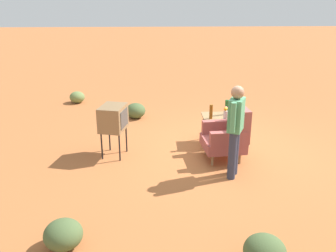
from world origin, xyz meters
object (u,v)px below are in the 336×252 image
object	(u,v)px
armchair	(228,135)
side_table	(216,120)
tv_on_stand	(113,118)
bottle_tall_amber	(211,112)
flower_vase	(226,112)
person_standing	(235,126)
bottle_wine_green	(227,107)

from	to	relation	value
armchair	side_table	size ratio (longest dim) A/B	1.71
tv_on_stand	bottle_tall_amber	size ratio (longest dim) A/B	3.43
tv_on_stand	flower_vase	size ratio (longest dim) A/B	3.89
side_table	flower_vase	size ratio (longest dim) A/B	2.34
side_table	person_standing	world-z (taller)	person_standing
armchair	tv_on_stand	bearing A→B (deg)	-95.95
person_standing	bottle_wine_green	world-z (taller)	person_standing
tv_on_stand	bottle_tall_amber	bearing A→B (deg)	100.71
side_table	flower_vase	bearing A→B (deg)	33.32
side_table	person_standing	distance (m)	1.58
bottle_wine_green	flower_vase	xyz separation A→B (m)	(0.31, -0.08, -0.01)
tv_on_stand	bottle_wine_green	world-z (taller)	tv_on_stand
armchair	side_table	world-z (taller)	armchair
person_standing	armchair	bearing A→B (deg)	175.82
person_standing	tv_on_stand	bearing A→B (deg)	-114.14
tv_on_stand	bottle_wine_green	xyz separation A→B (m)	(-0.63, 2.33, -0.00)
tv_on_stand	flower_vase	world-z (taller)	tv_on_stand
person_standing	side_table	bearing A→B (deg)	-177.42
armchair	flower_vase	xyz separation A→B (m)	(-0.55, 0.03, 0.27)
person_standing	bottle_wine_green	xyz separation A→B (m)	(-1.60, 0.17, -0.16)
bottle_wine_green	bottle_tall_amber	distance (m)	0.45
person_standing	bottle_tall_amber	distance (m)	1.37
tv_on_stand	flower_vase	distance (m)	2.28
bottle_wine_green	flower_vase	distance (m)	0.33
side_table	bottle_wine_green	distance (m)	0.35
tv_on_stand	bottle_tall_amber	distance (m)	2.00
armchair	flower_vase	size ratio (longest dim) A/B	4.00
bottle_wine_green	bottle_tall_amber	xyz separation A→B (m)	(0.26, -0.37, -0.01)
tv_on_stand	person_standing	bearing A→B (deg)	65.86
tv_on_stand	person_standing	distance (m)	2.38
bottle_tall_amber	armchair	bearing A→B (deg)	23.06
armchair	bottle_tall_amber	size ratio (longest dim) A/B	3.53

